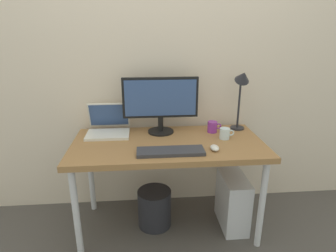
{
  "coord_description": "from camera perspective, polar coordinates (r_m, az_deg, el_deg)",
  "views": [
    {
      "loc": [
        -0.16,
        -1.87,
        1.48
      ],
      "look_at": [
        0.0,
        0.0,
        0.83
      ],
      "focal_mm": 30.2,
      "sensor_mm": 36.0,
      "label": 1
    }
  ],
  "objects": [
    {
      "name": "monitor",
      "position": [
        2.14,
        -1.53,
        4.99
      ],
      "size": [
        0.57,
        0.2,
        0.43
      ],
      "color": "black",
      "rests_on": "desk"
    },
    {
      "name": "glass_cup",
      "position": [
        2.11,
        11.43,
        -1.48
      ],
      "size": [
        0.11,
        0.07,
        0.08
      ],
      "color": "silver",
      "rests_on": "desk"
    },
    {
      "name": "wastebasket",
      "position": [
        2.31,
        -2.73,
        -16.18
      ],
      "size": [
        0.26,
        0.26,
        0.3
      ],
      "primitive_type": "cylinder",
      "color": "#232328",
      "rests_on": "ground_plane"
    },
    {
      "name": "back_wall",
      "position": [
        2.28,
        -0.89,
        14.47
      ],
      "size": [
        4.4,
        0.04,
        2.6
      ],
      "primitive_type": "cube",
      "color": "beige",
      "rests_on": "ground_plane"
    },
    {
      "name": "computer_tower",
      "position": [
        2.33,
        12.9,
        -14.58
      ],
      "size": [
        0.18,
        0.36,
        0.42
      ],
      "primitive_type": "cube",
      "color": "silver",
      "rests_on": "ground_plane"
    },
    {
      "name": "keyboard",
      "position": [
        1.84,
        0.41,
        -5.15
      ],
      "size": [
        0.44,
        0.14,
        0.02
      ],
      "primitive_type": "cube",
      "color": "#333338",
      "rests_on": "desk"
    },
    {
      "name": "desk",
      "position": [
        2.05,
        0.0,
        -4.89
      ],
      "size": [
        1.36,
        0.67,
        0.71
      ],
      "color": "olive",
      "rests_on": "ground_plane"
    },
    {
      "name": "coffee_mug",
      "position": [
        2.23,
        8.97,
        -0.16
      ],
      "size": [
        0.11,
        0.07,
        0.09
      ],
      "color": "purple",
      "rests_on": "desk"
    },
    {
      "name": "desk_lamp",
      "position": [
        2.24,
        14.69,
        7.76
      ],
      "size": [
        0.11,
        0.16,
        0.49
      ],
      "color": "#232328",
      "rests_on": "desk"
    },
    {
      "name": "ground_plane",
      "position": [
        2.39,
        0.0,
        -19.31
      ],
      "size": [
        6.0,
        6.0,
        0.0
      ],
      "primitive_type": "plane",
      "color": "#4C4742"
    },
    {
      "name": "laptop",
      "position": [
        2.22,
        -11.93,
        -0.01
      ],
      "size": [
        0.32,
        0.29,
        0.22
      ],
      "color": "silver",
      "rests_on": "desk"
    },
    {
      "name": "mouse",
      "position": [
        1.91,
        9.4,
        -4.38
      ],
      "size": [
        0.06,
        0.09,
        0.03
      ],
      "primitive_type": "ellipsoid",
      "color": "silver",
      "rests_on": "desk"
    }
  ]
}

